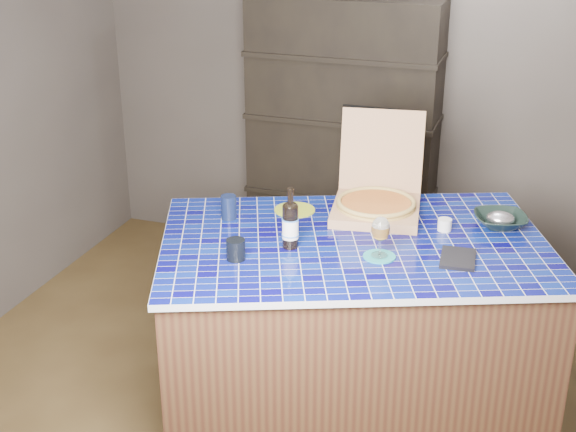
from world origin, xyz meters
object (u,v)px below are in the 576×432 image
at_px(wine_glass, 381,230).
at_px(dvd_case, 458,258).
at_px(kitchen_island, 351,331).
at_px(bowl, 500,220).
at_px(mead_bottle, 290,224).
at_px(pizza_box, 377,201).

bearing_deg(wine_glass, dvd_case, 13.73).
distance_m(kitchen_island, wine_glass, 0.64).
bearing_deg(bowl, dvd_case, -107.70).
bearing_deg(bowl, mead_bottle, -148.10).
distance_m(mead_bottle, wine_glass, 0.40).
height_order(kitchen_island, bowl, bowl).
height_order(mead_bottle, bowl, mead_bottle).
xyz_separation_m(mead_bottle, bowl, (0.86, 0.54, -0.08)).
distance_m(pizza_box, dvd_case, 0.60).
bearing_deg(wine_glass, pizza_box, 104.72).
xyz_separation_m(wine_glass, dvd_case, (0.33, 0.08, -0.12)).
height_order(kitchen_island, mead_bottle, mead_bottle).
xyz_separation_m(pizza_box, mead_bottle, (-0.27, -0.50, 0.05)).
bearing_deg(pizza_box, dvd_case, -49.65).
bearing_deg(mead_bottle, wine_glass, 3.89).
xyz_separation_m(pizza_box, dvd_case, (0.45, -0.40, -0.06)).
distance_m(kitchen_island, dvd_case, 0.68).
xyz_separation_m(mead_bottle, dvd_case, (0.72, 0.11, -0.10)).
bearing_deg(pizza_box, wine_glass, -83.68).
bearing_deg(wine_glass, kitchen_island, 137.66).
relative_size(kitchen_island, pizza_box, 3.62).
relative_size(kitchen_island, mead_bottle, 7.20).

